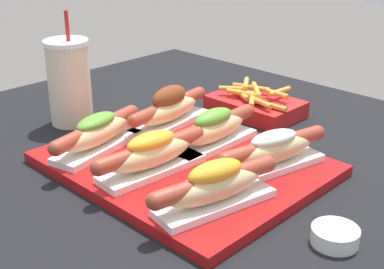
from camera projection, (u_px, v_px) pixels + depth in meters
serving_tray at (184, 164)px, 0.93m from camera, size 0.45×0.36×0.02m
hot_dog_0 at (97, 133)px, 0.95m from camera, size 0.10×0.22×0.07m
hot_dog_1 at (151, 154)px, 0.87m from camera, size 0.07×0.23×0.07m
hot_dog_2 at (215, 186)px, 0.77m from camera, size 0.10×0.22×0.07m
hot_dog_3 at (169, 108)px, 1.05m from camera, size 0.08×0.22×0.08m
hot_dog_4 at (213, 129)px, 0.96m from camera, size 0.06×0.23×0.07m
hot_dog_5 at (273, 150)px, 0.88m from camera, size 0.10×0.22×0.07m
sauce_bowl at (335, 235)px, 0.72m from camera, size 0.07×0.07×0.02m
drink_cup at (70, 82)px, 1.10m from camera, size 0.09×0.09×0.24m
fries_basket at (255, 105)px, 1.17m from camera, size 0.20×0.14×0.06m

